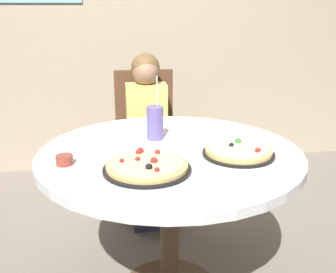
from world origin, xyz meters
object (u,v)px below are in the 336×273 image
object	(u,v)px
dining_table	(170,172)
diner_child	(148,148)
chair_wooden	(145,133)
sauce_bowl	(64,160)
plate_small	(119,126)
pizza_cheese	(147,167)
pizza_veggie	(239,152)
soda_cup	(155,123)

from	to	relation	value
dining_table	diner_child	xyz separation A→B (m)	(-0.00, 0.79, -0.16)
chair_wooden	sauce_bowl	world-z (taller)	chair_wooden
dining_table	plate_small	distance (m)	0.47
pizza_cheese	chair_wooden	bearing A→B (deg)	83.67
pizza_veggie	soda_cup	bearing A→B (deg)	138.60
soda_cup	plate_small	distance (m)	0.29
diner_child	pizza_cheese	distance (m)	1.05
chair_wooden	pizza_veggie	distance (m)	1.14
dining_table	soda_cup	bearing A→B (deg)	103.15
pizza_veggie	soda_cup	distance (m)	0.43
diner_child	plate_small	world-z (taller)	diner_child
pizza_cheese	sauce_bowl	distance (m)	0.34
dining_table	chair_wooden	world-z (taller)	chair_wooden
pizza_cheese	sauce_bowl	world-z (taller)	pizza_cheese
pizza_cheese	sauce_bowl	size ratio (longest dim) A/B	4.98
pizza_cheese	sauce_bowl	bearing A→B (deg)	159.57
pizza_veggie	sauce_bowl	xyz separation A→B (m)	(-0.73, 0.02, 0.00)
soda_cup	sauce_bowl	xyz separation A→B (m)	(-0.41, -0.27, -0.06)
dining_table	plate_small	world-z (taller)	plate_small
pizza_veggie	plate_small	distance (m)	0.70
pizza_veggie	pizza_cheese	distance (m)	0.42
pizza_veggie	sauce_bowl	size ratio (longest dim) A/B	4.45
chair_wooden	plate_small	size ratio (longest dim) A/B	5.28
sauce_bowl	pizza_cheese	bearing A→B (deg)	-20.43
sauce_bowl	plate_small	world-z (taller)	sauce_bowl
soda_cup	plate_small	xyz separation A→B (m)	(-0.16, 0.23, -0.08)
diner_child	soda_cup	xyz separation A→B (m)	(-0.04, -0.62, 0.35)
chair_wooden	pizza_veggie	xyz separation A→B (m)	(0.28, -1.08, 0.24)
pizza_veggie	plate_small	size ratio (longest dim) A/B	1.73
pizza_veggie	soda_cup	size ratio (longest dim) A/B	1.01
dining_table	soda_cup	distance (m)	0.26
diner_child	pizza_cheese	xyz separation A→B (m)	(-0.13, -1.00, 0.28)
pizza_cheese	plate_small	bearing A→B (deg)	96.82
pizza_veggie	pizza_cheese	size ratio (longest dim) A/B	0.90
diner_child	pizza_veggie	xyz separation A→B (m)	(0.28, -0.90, 0.28)
pizza_veggie	plate_small	xyz separation A→B (m)	(-0.48, 0.51, -0.01)
chair_wooden	pizza_cheese	world-z (taller)	chair_wooden
diner_child	sauce_bowl	xyz separation A→B (m)	(-0.45, -0.88, 0.29)
dining_table	soda_cup	xyz separation A→B (m)	(-0.04, 0.18, 0.18)
pizza_cheese	sauce_bowl	xyz separation A→B (m)	(-0.32, 0.12, 0.00)
soda_cup	diner_child	bearing A→B (deg)	86.41
chair_wooden	soda_cup	distance (m)	0.85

